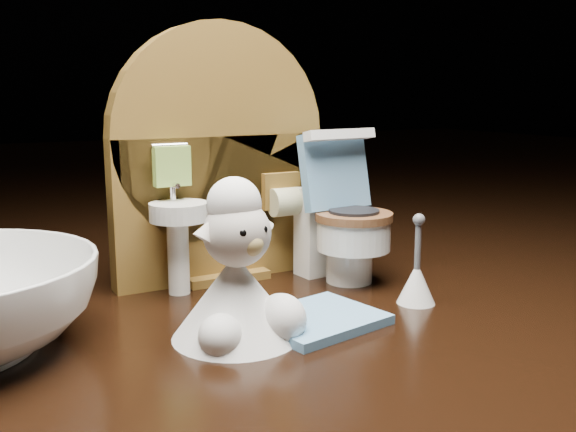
# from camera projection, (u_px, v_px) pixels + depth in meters

# --- Properties ---
(backdrop_panel) EXTENTS (0.13, 0.05, 0.15)m
(backdrop_panel) POSITION_uv_depth(u_px,v_px,m) (219.00, 170.00, 0.38)
(backdrop_panel) COLOR brown
(backdrop_panel) RESTS_ON ground
(toy_toilet) EXTENTS (0.05, 0.06, 0.09)m
(toy_toilet) POSITION_uv_depth(u_px,v_px,m) (341.00, 225.00, 0.38)
(toy_toilet) COLOR white
(toy_toilet) RESTS_ON ground
(bath_mat) EXTENTS (0.07, 0.06, 0.00)m
(bath_mat) POSITION_uv_depth(u_px,v_px,m) (317.00, 319.00, 0.31)
(bath_mat) COLOR #6397C0
(bath_mat) RESTS_ON ground
(toilet_brush) EXTENTS (0.02, 0.02, 0.05)m
(toilet_brush) POSITION_uv_depth(u_px,v_px,m) (417.00, 280.00, 0.34)
(toilet_brush) COLOR white
(toilet_brush) RESTS_ON ground
(plush_lamb) EXTENTS (0.06, 0.06, 0.08)m
(plush_lamb) POSITION_uv_depth(u_px,v_px,m) (238.00, 283.00, 0.29)
(plush_lamb) COLOR white
(plush_lamb) RESTS_ON ground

